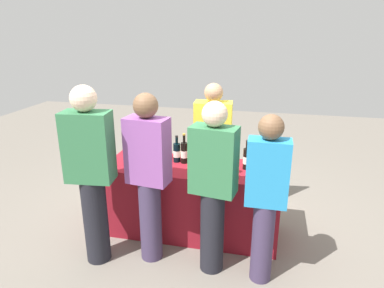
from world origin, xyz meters
TOP-DOWN VIEW (x-y plane):
  - ground_plane at (0.00, 0.00)m, footprint 12.00×12.00m
  - tasting_table at (0.00, 0.00)m, footprint 1.86×0.66m
  - wine_bottle_0 at (-0.69, 0.12)m, footprint 0.07×0.07m
  - wine_bottle_1 at (-0.55, 0.10)m, footprint 0.07×0.07m
  - wine_bottle_2 at (-0.34, 0.11)m, footprint 0.08×0.08m
  - wine_bottle_3 at (-0.19, 0.10)m, footprint 0.08×0.08m
  - wine_bottle_4 at (-0.10, 0.08)m, footprint 0.07×0.07m
  - wine_bottle_5 at (0.09, 0.10)m, footprint 0.07×0.07m
  - wine_bottle_6 at (0.57, 0.06)m, footprint 0.07×0.07m
  - wine_glass_0 at (-0.68, -0.11)m, footprint 0.07×0.07m
  - wine_glass_1 at (-0.58, -0.18)m, footprint 0.07×0.07m
  - wine_glass_2 at (0.07, -0.14)m, footprint 0.07×0.07m
  - wine_glass_3 at (0.25, -0.15)m, footprint 0.07×0.07m
  - wine_glass_4 at (0.37, -0.08)m, footprint 0.07×0.07m
  - wine_glass_5 at (0.46, -0.09)m, footprint 0.06×0.06m
  - ice_bucket at (0.69, 0.13)m, footprint 0.18×0.18m
  - server_pouring at (0.13, 0.52)m, footprint 0.45×0.27m
  - guest_0 at (-0.79, -0.69)m, footprint 0.45×0.28m
  - guest_1 at (-0.29, -0.54)m, footprint 0.41×0.26m
  - guest_2 at (0.32, -0.58)m, footprint 0.43×0.28m
  - guest_3 at (0.78, -0.62)m, footprint 0.35×0.21m
  - menu_board at (0.82, 1.03)m, footprint 0.47×0.08m

SIDE VIEW (x-z plane):
  - ground_plane at x=0.00m, z-range 0.00..0.00m
  - tasting_table at x=0.00m, z-range 0.00..0.79m
  - menu_board at x=0.82m, z-range 0.00..0.79m
  - guest_3 at x=0.78m, z-range 0.08..1.62m
  - server_pouring at x=0.13m, z-range 0.06..1.65m
  - wine_glass_2 at x=0.07m, z-range 0.81..0.94m
  - guest_2 at x=0.32m, z-range 0.07..1.69m
  - wine_glass_1 at x=-0.58m, z-range 0.81..0.95m
  - wine_glass_4 at x=0.37m, z-range 0.81..0.95m
  - wine_glass_5 at x=0.46m, z-range 0.82..0.96m
  - wine_glass_0 at x=-0.68m, z-range 0.82..0.96m
  - wine_glass_3 at x=0.25m, z-range 0.82..0.96m
  - ice_bucket at x=0.69m, z-range 0.79..0.99m
  - wine_bottle_3 at x=-0.19m, z-range 0.75..1.04m
  - wine_bottle_2 at x=-0.34m, z-range 0.75..1.05m
  - wine_bottle_0 at x=-0.69m, z-range 0.74..1.06m
  - wine_bottle_6 at x=0.57m, z-range 0.74..1.06m
  - wine_bottle_1 at x=-0.55m, z-range 0.74..1.06m
  - guest_1 at x=-0.29m, z-range 0.08..1.73m
  - wine_bottle_4 at x=-0.10m, z-range 0.74..1.07m
  - wine_bottle_5 at x=0.09m, z-range 0.74..1.07m
  - guest_0 at x=-0.79m, z-range 0.07..1.80m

